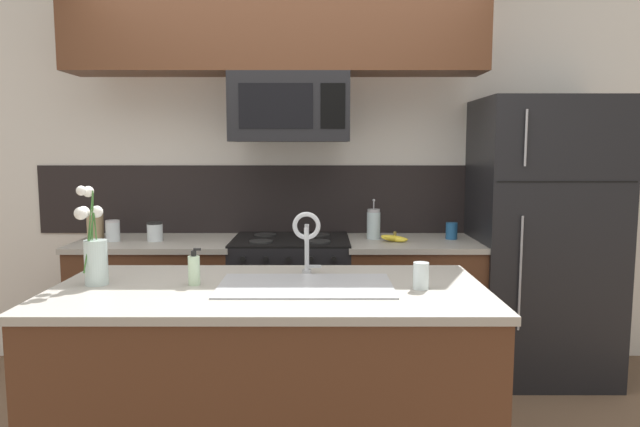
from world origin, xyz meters
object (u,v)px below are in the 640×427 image
at_px(drinking_glass, 421,276).
at_px(flower_vase, 94,253).
at_px(storage_jar_short, 155,232).
at_px(french_press, 373,224).
at_px(coffee_tin, 451,231).
at_px(refrigerator, 540,239).
at_px(microwave, 290,108).
at_px(storage_jar_tall, 95,225).
at_px(stove_range, 291,307).
at_px(dish_soap_bottle, 194,270).
at_px(storage_jar_medium, 113,231).
at_px(banana_bunch, 395,238).
at_px(sink_faucet, 307,234).

xyz_separation_m(drinking_glass, flower_vase, (-1.43, 0.08, 0.09)).
height_order(storage_jar_short, french_press, french_press).
bearing_deg(french_press, coffee_tin, -1.11).
xyz_separation_m(storage_jar_short, drinking_glass, (1.51, -1.27, -0.00)).
bearing_deg(flower_vase, refrigerator, 26.74).
xyz_separation_m(microwave, storage_jar_tall, (-1.28, 0.02, -0.75)).
bearing_deg(refrigerator, drinking_glass, -127.87).
bearing_deg(flower_vase, storage_jar_short, 93.74).
relative_size(stove_range, coffee_tin, 8.45).
distance_m(refrigerator, storage_jar_tall, 2.93).
height_order(microwave, storage_jar_tall, microwave).
relative_size(storage_jar_tall, dish_soap_bottle, 1.20).
xyz_separation_m(storage_jar_tall, storage_jar_short, (0.40, -0.02, -0.04)).
distance_m(dish_soap_bottle, drinking_glass, 0.99).
distance_m(microwave, dish_soap_bottle, 1.48).
xyz_separation_m(storage_jar_medium, french_press, (1.70, 0.09, 0.03)).
xyz_separation_m(stove_range, flower_vase, (-0.81, -1.22, 0.59)).
xyz_separation_m(storage_jar_short, french_press, (1.43, 0.08, 0.04)).
xyz_separation_m(refrigerator, flower_vase, (-2.45, -1.24, 0.14)).
bearing_deg(banana_bunch, stove_range, 174.78).
bearing_deg(flower_vase, dish_soap_bottle, -0.79).
relative_size(banana_bunch, drinking_glass, 1.64).
height_order(stove_range, french_press, french_press).
height_order(sink_faucet, dish_soap_bottle, sink_faucet).
bearing_deg(flower_vase, storage_jar_medium, 106.44).
bearing_deg(storage_jar_short, stove_range, 1.60).
bearing_deg(storage_jar_short, dish_soap_bottle, -66.60).
height_order(refrigerator, sink_faucet, refrigerator).
bearing_deg(microwave, refrigerator, 1.43).
distance_m(microwave, sink_faucet, 1.21).
height_order(coffee_tin, drinking_glass, drinking_glass).
xyz_separation_m(coffee_tin, sink_faucet, (-0.94, -1.08, 0.14)).
bearing_deg(storage_jar_medium, sink_faucet, -37.92).
distance_m(storage_jar_medium, drinking_glass, 2.18).
bearing_deg(drinking_glass, sink_faucet, 152.14).
bearing_deg(microwave, french_press, 8.43).
xyz_separation_m(refrigerator, storage_jar_tall, (-2.93, -0.02, 0.10)).
distance_m(french_press, flower_vase, 1.86).
bearing_deg(storage_jar_medium, storage_jar_tall, 165.93).
height_order(microwave, sink_faucet, microwave).
bearing_deg(sink_faucet, coffee_tin, 49.14).
xyz_separation_m(banana_bunch, coffee_tin, (0.39, 0.11, 0.03)).
relative_size(refrigerator, flower_vase, 4.13).
xyz_separation_m(sink_faucet, drinking_glass, (0.50, -0.26, -0.14)).
bearing_deg(stove_range, banana_bunch, -5.22).
height_order(storage_jar_tall, drinking_glass, storage_jar_tall).
bearing_deg(storage_jar_medium, refrigerator, 1.08).
relative_size(storage_jar_medium, drinking_glass, 1.18).
bearing_deg(drinking_glass, french_press, 93.26).
height_order(refrigerator, french_press, refrigerator).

